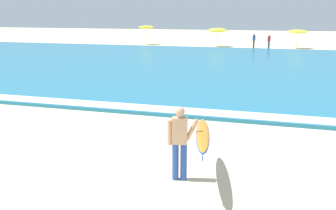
{
  "coord_description": "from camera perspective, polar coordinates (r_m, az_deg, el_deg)",
  "views": [
    {
      "loc": [
        4.97,
        -6.68,
        3.71
      ],
      "look_at": [
        2.04,
        3.39,
        1.1
      ],
      "focal_mm": 39.33,
      "sensor_mm": 36.0,
      "label": 1
    }
  ],
  "objects": [
    {
      "name": "ground_plane",
      "position": [
        9.11,
        -18.97,
        -10.86
      ],
      "size": [
        160.0,
        160.0,
        0.0
      ],
      "primitive_type": "plane",
      "color": "beige"
    },
    {
      "name": "sea",
      "position": [
        27.19,
        5.56,
        6.22
      ],
      "size": [
        120.0,
        28.0,
        0.14
      ],
      "primitive_type": "cube",
      "color": "teal",
      "rests_on": "ground"
    },
    {
      "name": "surf_foam",
      "position": [
        14.44,
        -4.45,
        -0.36
      ],
      "size": [
        120.0,
        0.95,
        0.01
      ],
      "primitive_type": "cube",
      "color": "white",
      "rests_on": "sea"
    },
    {
      "name": "surfer_with_board",
      "position": [
        8.25,
        3.61,
        -4.98
      ],
      "size": [
        1.2,
        2.84,
        1.73
      ],
      "color": "#284CA3",
      "rests_on": "ground"
    },
    {
      "name": "beach_umbrella_0",
      "position": [
        46.02,
        -3.39,
        11.92
      ],
      "size": [
        1.87,
        1.88,
        2.31
      ],
      "color": "beige",
      "rests_on": "ground"
    },
    {
      "name": "beach_umbrella_1",
      "position": [
        43.3,
        7.69,
        11.42
      ],
      "size": [
        2.09,
        2.11,
        2.14
      ],
      "color": "beige",
      "rests_on": "ground"
    },
    {
      "name": "beach_umbrella_2",
      "position": [
        43.07,
        19.46,
        10.68
      ],
      "size": [
        2.02,
        2.04,
        2.06
      ],
      "color": "beige",
      "rests_on": "ground"
    },
    {
      "name": "beachgoer_near_row_left",
      "position": [
        42.23,
        13.17,
        9.73
      ],
      "size": [
        0.32,
        0.2,
        1.58
      ],
      "color": "#383842",
      "rests_on": "ground"
    },
    {
      "name": "beachgoer_near_row_mid",
      "position": [
        41.23,
        15.38,
        9.51
      ],
      "size": [
        0.32,
        0.2,
        1.58
      ],
      "color": "#383842",
      "rests_on": "ground"
    }
  ]
}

